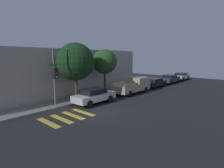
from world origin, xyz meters
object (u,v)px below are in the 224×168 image
object	(u,v)px
tree_near_corner	(76,62)
sedan_far_end	(170,79)
tree_midblock	(105,62)
sedan_middle	(154,82)
traffic_light_pole	(59,69)
sedan_near_corner	(94,96)
sedan_tail_of_row	(181,76)
pickup_truck	(134,85)

from	to	relation	value
tree_near_corner	sedan_far_end	bearing A→B (deg)	-6.56
tree_near_corner	tree_midblock	xyz separation A→B (m)	(4.14, 0.00, -0.08)
sedan_middle	sedan_far_end	xyz separation A→B (m)	(5.42, 0.00, 0.06)
traffic_light_pole	sedan_near_corner	world-z (taller)	traffic_light_pole
traffic_light_pole	sedan_middle	xyz separation A→B (m)	(14.84, -1.27, -2.70)
sedan_near_corner	sedan_tail_of_row	size ratio (longest dim) A/B	0.91
sedan_far_end	tree_near_corner	distance (m)	18.31
sedan_near_corner	sedan_tail_of_row	distance (m)	22.74
pickup_truck	sedan_tail_of_row	bearing A→B (deg)	0.00
tree_near_corner	traffic_light_pole	bearing A→B (deg)	-161.35
tree_near_corner	pickup_truck	bearing A→B (deg)	-16.06
sedan_near_corner	sedan_tail_of_row	xyz separation A→B (m)	(22.74, 0.00, -0.01)
tree_midblock	tree_near_corner	bearing A→B (deg)	180.00
traffic_light_pole	tree_near_corner	world-z (taller)	tree_near_corner
sedan_tail_of_row	tree_near_corner	bearing A→B (deg)	174.94
sedan_far_end	tree_midblock	bearing A→B (deg)	171.50
pickup_truck	tree_midblock	world-z (taller)	tree_midblock
sedan_near_corner	sedan_middle	distance (m)	11.98
sedan_middle	tree_near_corner	distance (m)	13.07
pickup_truck	tree_near_corner	bearing A→B (deg)	163.94
pickup_truck	sedan_tail_of_row	xyz separation A→B (m)	(16.10, 0.00, -0.16)
sedan_near_corner	sedan_middle	world-z (taller)	sedan_near_corner
traffic_light_pole	sedan_near_corner	bearing A→B (deg)	-23.93
traffic_light_pole	tree_near_corner	bearing A→B (deg)	18.65
pickup_truck	sedan_middle	distance (m)	5.35
sedan_far_end	sedan_tail_of_row	size ratio (longest dim) A/B	0.97
sedan_middle	tree_near_corner	size ratio (longest dim) A/B	0.77
sedan_near_corner	tree_near_corner	bearing A→B (deg)	104.09
traffic_light_pole	pickup_truck	bearing A→B (deg)	-7.61
traffic_light_pole	pickup_truck	size ratio (longest dim) A/B	0.96
tree_midblock	sedan_far_end	bearing A→B (deg)	-8.50
sedan_middle	tree_midblock	size ratio (longest dim) A/B	0.85
pickup_truck	sedan_far_end	distance (m)	10.77
sedan_near_corner	pickup_truck	distance (m)	6.64
traffic_light_pole	sedan_near_corner	distance (m)	4.10
sedan_middle	tree_midblock	world-z (taller)	tree_midblock
sedan_middle	tree_near_corner	xyz separation A→B (m)	(-12.50, 2.06, 3.22)
sedan_near_corner	pickup_truck	world-z (taller)	pickup_truck
sedan_near_corner	sedan_middle	size ratio (longest dim) A/B	0.95
sedan_near_corner	tree_midblock	distance (m)	5.19
sedan_middle	sedan_tail_of_row	xyz separation A→B (m)	(10.76, 0.00, 0.04)
sedan_middle	sedan_tail_of_row	distance (m)	10.76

